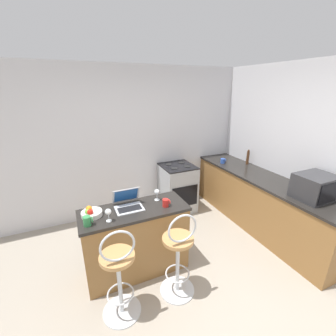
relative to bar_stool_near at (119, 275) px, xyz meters
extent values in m
plane|color=gray|center=(0.78, -0.18, -0.51)|extent=(20.00, 20.00, 0.00)
cube|color=silver|center=(0.78, 2.06, 0.79)|extent=(12.00, 0.06, 2.60)
cube|color=olive|center=(0.32, 0.53, -0.09)|extent=(1.24, 0.48, 0.85)
cube|color=black|center=(0.32, 0.53, 0.36)|extent=(1.27, 0.51, 0.03)
cube|color=olive|center=(2.49, 0.67, -0.09)|extent=(0.62, 2.72, 0.85)
cube|color=black|center=(2.49, 0.67, 0.36)|extent=(0.65, 2.75, 0.03)
cylinder|color=silver|center=(0.00, 0.02, -0.50)|extent=(0.40, 0.40, 0.02)
cylinder|color=silver|center=(0.00, 0.02, -0.15)|extent=(0.04, 0.04, 0.70)
torus|color=silver|center=(0.00, 0.02, -0.26)|extent=(0.28, 0.28, 0.02)
cylinder|color=#B7844C|center=(0.00, 0.02, 0.21)|extent=(0.34, 0.34, 0.04)
torus|color=silver|center=(0.00, -0.08, 0.40)|extent=(0.32, 0.02, 0.32)
cylinder|color=silver|center=(0.65, 0.02, -0.50)|extent=(0.40, 0.40, 0.02)
cylinder|color=silver|center=(0.65, 0.02, -0.15)|extent=(0.04, 0.04, 0.70)
torus|color=silver|center=(0.65, 0.02, -0.26)|extent=(0.28, 0.28, 0.02)
cylinder|color=#B7844C|center=(0.65, 0.02, 0.21)|extent=(0.34, 0.34, 0.04)
torus|color=silver|center=(0.65, -0.08, 0.40)|extent=(0.32, 0.02, 0.32)
cube|color=#B7BABF|center=(0.27, 0.56, 0.38)|extent=(0.32, 0.24, 0.01)
cube|color=black|center=(0.27, 0.54, 0.39)|extent=(0.27, 0.13, 0.00)
cube|color=#B7BABF|center=(0.27, 0.69, 0.49)|extent=(0.32, 0.11, 0.20)
cube|color=#19478C|center=(0.27, 0.68, 0.50)|extent=(0.28, 0.09, 0.17)
cube|color=#2D2D30|center=(2.51, -0.14, 0.54)|extent=(0.47, 0.39, 0.32)
cube|color=black|center=(2.47, -0.34, 0.54)|extent=(0.33, 0.01, 0.25)
cube|color=#9EA3A8|center=(1.48, 1.71, -0.08)|extent=(0.59, 0.60, 0.87)
cube|color=black|center=(1.48, 1.41, -0.11)|extent=(0.50, 0.01, 0.39)
cube|color=black|center=(1.48, 1.71, 0.37)|extent=(0.59, 0.60, 0.02)
cylinder|color=black|center=(1.35, 1.59, 0.38)|extent=(0.11, 0.11, 0.01)
cylinder|color=black|center=(1.62, 1.59, 0.38)|extent=(0.11, 0.11, 0.01)
cylinder|color=black|center=(1.35, 1.83, 0.38)|extent=(0.11, 0.11, 0.01)
cylinder|color=black|center=(1.62, 1.83, 0.38)|extent=(0.11, 0.11, 0.01)
cylinder|color=silver|center=(0.65, 0.63, 0.38)|extent=(0.07, 0.07, 0.00)
cylinder|color=silver|center=(0.65, 0.63, 0.42)|extent=(0.01, 0.01, 0.08)
sphere|color=silver|center=(0.65, 0.63, 0.49)|extent=(0.07, 0.07, 0.07)
cylinder|color=#4C2D19|center=(2.70, 1.26, 0.50)|extent=(0.05, 0.05, 0.25)
sphere|color=#4C2D19|center=(2.70, 1.26, 0.64)|extent=(0.04, 0.04, 0.04)
cylinder|color=#338447|center=(-0.21, 0.40, 0.43)|extent=(0.08, 0.08, 0.10)
torus|color=#338447|center=(-0.16, 0.40, 0.43)|extent=(0.01, 0.07, 0.07)
cylinder|color=red|center=(0.69, 0.44, 0.42)|extent=(0.07, 0.07, 0.09)
torus|color=red|center=(0.74, 0.44, 0.43)|extent=(0.01, 0.06, 0.06)
cylinder|color=silver|center=(-0.15, 0.58, 0.40)|extent=(0.23, 0.23, 0.05)
sphere|color=red|center=(-0.16, 0.54, 0.45)|extent=(0.06, 0.06, 0.06)
sphere|color=orange|center=(-0.17, 0.61, 0.45)|extent=(0.07, 0.07, 0.07)
sphere|color=#66B233|center=(-0.19, 0.56, 0.45)|extent=(0.06, 0.06, 0.06)
cylinder|color=#2D51AD|center=(2.32, 1.49, 0.42)|extent=(0.08, 0.08, 0.09)
torus|color=#2D51AD|center=(2.37, 1.49, 0.42)|extent=(0.01, 0.06, 0.06)
cylinder|color=silver|center=(0.01, 0.39, 0.38)|extent=(0.06, 0.06, 0.00)
cylinder|color=silver|center=(0.01, 0.39, 0.42)|extent=(0.01, 0.01, 0.08)
sphere|color=silver|center=(0.01, 0.39, 0.49)|extent=(0.07, 0.07, 0.07)
camera|label=1|loc=(-0.26, -1.75, 1.73)|focal=24.00mm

